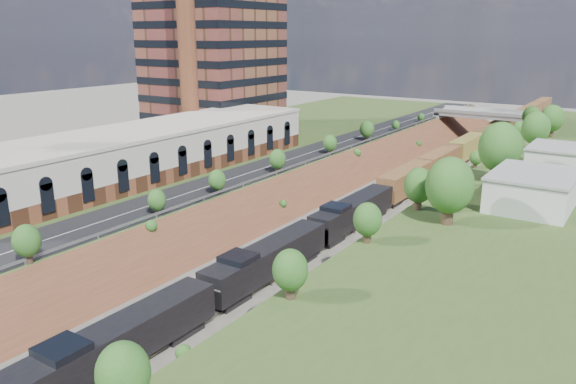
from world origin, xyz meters
name	(u,v)px	position (x,y,z in m)	size (l,w,h in m)	color
platform_left	(219,160)	(-33.00, 60.00, 2.50)	(44.00, 180.00, 5.00)	#395121
embankment_left	(320,190)	(-11.00, 60.00, 0.00)	(7.07, 180.00, 7.07)	brown
embankment_right	(448,212)	(11.00, 60.00, 0.00)	(7.07, 180.00, 7.07)	brown
rail_left_track	(365,197)	(-2.60, 60.00, 0.09)	(1.58, 180.00, 0.18)	gray
rail_right_track	(395,202)	(2.60, 60.00, 0.09)	(1.58, 180.00, 0.18)	gray
road	(297,157)	(-15.50, 60.00, 5.05)	(8.00, 180.00, 0.10)	black
guardrail	(317,157)	(-11.40, 59.80, 5.55)	(0.10, 171.00, 0.70)	#99999E
commercial_building	(148,151)	(-28.00, 38.00, 8.51)	(14.30, 62.30, 7.00)	brown
smokestack	(187,36)	(-36.00, 56.00, 25.00)	(3.20, 3.20, 40.00)	brown
overpass	(487,120)	(0.00, 122.00, 4.92)	(24.50, 8.30, 7.40)	gray
white_building_near	(533,191)	(23.50, 52.00, 7.00)	(9.00, 12.00, 4.00)	silver
white_building_far	(558,159)	(23.00, 74.00, 6.80)	(8.00, 10.00, 3.60)	silver
tree_right_large	(450,186)	(17.00, 40.00, 9.38)	(5.25, 5.25, 7.61)	#473323
tree_left_crest	(128,209)	(-11.80, 20.00, 7.04)	(2.45, 2.45, 3.55)	#473323
freight_train	(465,148)	(2.60, 96.12, 2.68)	(3.13, 192.54, 4.66)	black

